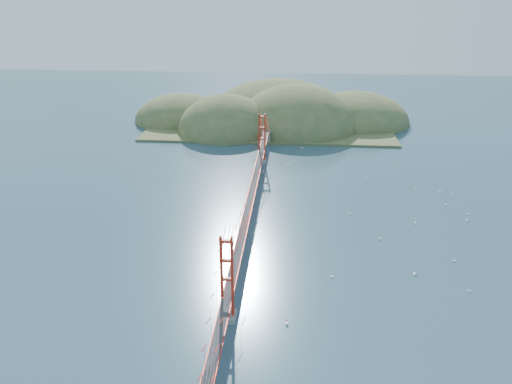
# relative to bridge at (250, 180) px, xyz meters

# --- Properties ---
(ground) EXTENTS (320.00, 320.00, 0.00)m
(ground) POSITION_rel_bridge_xyz_m (0.00, -0.18, -7.01)
(ground) COLOR #304E61
(ground) RESTS_ON ground
(bridge) EXTENTS (2.20, 94.40, 12.00)m
(bridge) POSITION_rel_bridge_xyz_m (0.00, 0.00, 0.00)
(bridge) COLOR gray
(bridge) RESTS_ON ground
(far_headlands) EXTENTS (84.00, 58.00, 25.00)m
(far_headlands) POSITION_rel_bridge_xyz_m (2.21, 68.33, -7.01)
(far_headlands) COLOR olive
(far_headlands) RESTS_ON ground
(sailboat_3) EXTENTS (0.71, 0.71, 0.75)m
(sailboat_3) POSITION_rel_bridge_xyz_m (6.19, 28.69, -6.85)
(sailboat_3) COLOR white
(sailboat_3) RESTS_ON ground
(sailboat_17) EXTENTS (0.50, 0.45, 0.57)m
(sailboat_17) POSITION_rel_bridge_xyz_m (39.52, 13.77, -6.87)
(sailboat_17) COLOR white
(sailboat_17) RESTS_ON ground
(sailboat_16) EXTENTS (0.54, 0.54, 0.58)m
(sailboat_16) POSITION_rel_bridge_xyz_m (18.04, 2.43, -6.87)
(sailboat_16) COLOR white
(sailboat_16) RESTS_ON ground
(sailboat_7) EXTENTS (0.51, 0.45, 0.58)m
(sailboat_7) POSITION_rel_bridge_xyz_m (37.28, 14.51, -6.87)
(sailboat_7) COLOR white
(sailboat_7) RESTS_ON ground
(sailboat_6) EXTENTS (0.60, 0.60, 0.65)m
(sailboat_6) POSITION_rel_bridge_xyz_m (13.60, -19.35, -6.86)
(sailboat_6) COLOR white
(sailboat_6) RESTS_ON ground
(sailboat_14) EXTENTS (0.57, 0.61, 0.68)m
(sailboat_14) POSITION_rel_bridge_xyz_m (29.22, -0.47, -6.86)
(sailboat_14) COLOR white
(sailboat_14) RESTS_ON ground
(sailboat_4) EXTENTS (0.45, 0.50, 0.56)m
(sailboat_4) POSITION_rel_bridge_xyz_m (32.69, 15.55, -6.87)
(sailboat_4) COLOR white
(sailboat_4) RESTS_ON ground
(sailboat_2) EXTENTS (0.52, 0.52, 0.56)m
(sailboat_2) POSITION_rel_bridge_xyz_m (32.15, -21.47, -6.87)
(sailboat_2) COLOR white
(sailboat_2) RESTS_ON ground
(sailboat_8) EXTENTS (0.64, 0.64, 0.67)m
(sailboat_8) POSITION_rel_bridge_xyz_m (31.27, 31.68, -6.86)
(sailboat_8) COLOR white
(sailboat_8) RESTS_ON ground
(sailboat_1) EXTENTS (0.52, 0.56, 0.63)m
(sailboat_1) POSITION_rel_bridge_xyz_m (22.14, -6.97, -6.87)
(sailboat_1) COLOR white
(sailboat_1) RESTS_ON ground
(sailboat_15) EXTENTS (0.39, 0.48, 0.57)m
(sailboat_15) POSITION_rel_bridge_xyz_m (23.74, 21.42, -6.87)
(sailboat_15) COLOR white
(sailboat_15) RESTS_ON ground
(sailboat_10) EXTENTS (0.53, 0.64, 0.74)m
(sailboat_10) POSITION_rel_bridge_xyz_m (7.38, -30.54, -6.85)
(sailboat_10) COLOR white
(sailboat_10) RESTS_ON ground
(sailboat_13) EXTENTS (0.67, 0.67, 0.73)m
(sailboat_13) POSITION_rel_bridge_xyz_m (32.41, -13.38, -6.85)
(sailboat_13) COLOR white
(sailboat_13) RESTS_ON ground
(sailboat_9) EXTENTS (0.61, 0.61, 0.64)m
(sailboat_9) POSITION_rel_bridge_xyz_m (36.65, 7.88, -6.86)
(sailboat_9) COLOR white
(sailboat_9) RESTS_ON ground
(sailboat_11) EXTENTS (0.60, 0.60, 0.63)m
(sailboat_11) POSITION_rel_bridge_xyz_m (39.77, 4.02, -6.87)
(sailboat_11) COLOR white
(sailboat_11) RESTS_ON ground
(sailboat_0) EXTENTS (0.54, 0.64, 0.74)m
(sailboat_0) POSITION_rel_bridge_xyz_m (25.60, -17.57, -6.85)
(sailboat_0) COLOR white
(sailboat_0) RESTS_ON ground
(sailboat_12) EXTENTS (0.58, 0.47, 0.68)m
(sailboat_12) POSITION_rel_bridge_xyz_m (9.49, 41.82, -6.86)
(sailboat_12) COLOR white
(sailboat_12) RESTS_ON ground
(sailboat_5) EXTENTS (0.64, 0.64, 0.71)m
(sailboat_5) POSITION_rel_bridge_xyz_m (38.63, 1.27, -6.85)
(sailboat_5) COLOR white
(sailboat_5) RESTS_ON ground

